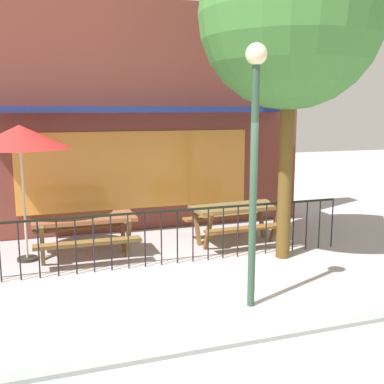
% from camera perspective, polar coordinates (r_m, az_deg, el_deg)
% --- Properties ---
extents(ground, '(40.00, 40.00, 0.00)m').
position_cam_1_polar(ground, '(6.46, 2.52, -14.38)').
color(ground, '#AAA3A6').
extents(pub_storefront, '(7.88, 1.38, 4.97)m').
position_cam_1_polar(pub_storefront, '(10.49, -7.00, 8.91)').
color(pub_storefront, '#431C18').
rests_on(pub_storefront, ground).
extents(patio_fence_front, '(6.64, 0.04, 0.97)m').
position_cam_1_polar(patio_fence_front, '(8.10, -2.78, -4.30)').
color(patio_fence_front, black).
rests_on(patio_fence_front, ground).
extents(picnic_table_left, '(1.81, 1.37, 0.79)m').
position_cam_1_polar(picnic_table_left, '(8.64, -12.97, -4.00)').
color(picnic_table_left, brown).
rests_on(picnic_table_left, ground).
extents(picnic_table_right, '(1.88, 1.47, 0.79)m').
position_cam_1_polar(picnic_table_right, '(9.41, 5.42, -2.62)').
color(picnic_table_right, brown).
rests_on(picnic_table_right, ground).
extents(patio_umbrella, '(1.71, 1.71, 2.41)m').
position_cam_1_polar(patio_umbrella, '(8.59, -20.22, 6.24)').
color(patio_umbrella, black).
rests_on(patio_umbrella, ground).
extents(street_tree, '(3.14, 3.14, 5.78)m').
position_cam_1_polar(street_tree, '(8.54, 11.93, 20.18)').
color(street_tree, brown).
rests_on(street_tree, ground).
extents(street_lamp, '(0.28, 0.28, 3.49)m').
position_cam_1_polar(street_lamp, '(6.15, 7.61, 6.69)').
color(street_lamp, '#2D4936').
rests_on(street_lamp, ground).
extents(curb_edge, '(11.03, 0.20, 0.11)m').
position_cam_1_polar(curb_edge, '(5.74, 5.82, -17.74)').
color(curb_edge, gray).
rests_on(curb_edge, ground).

